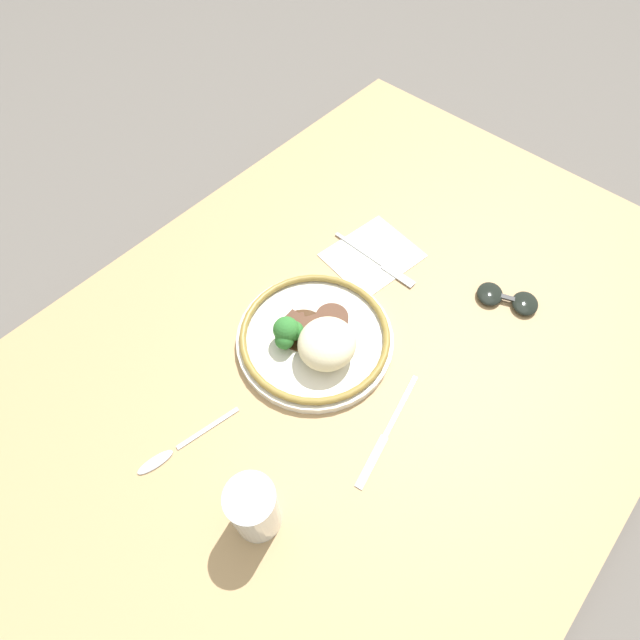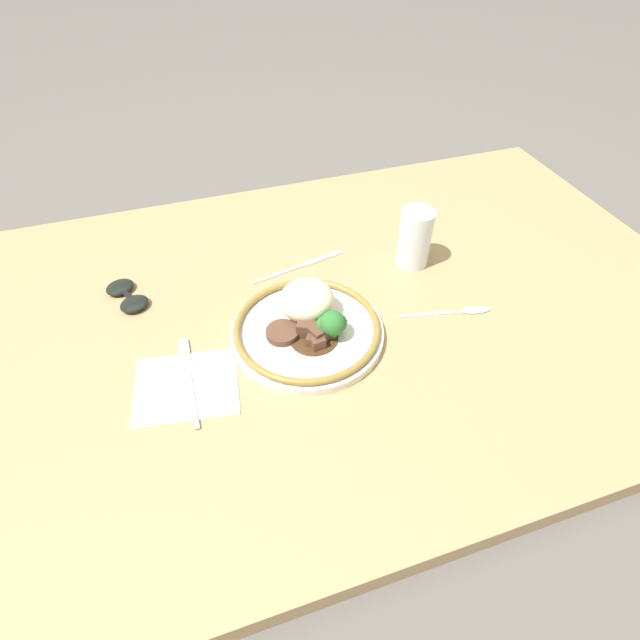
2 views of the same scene
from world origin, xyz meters
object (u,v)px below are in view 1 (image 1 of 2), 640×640
Objects in this scene: juice_glass at (255,510)px; fork at (381,264)px; knife at (386,433)px; spoon at (169,453)px; plate at (316,338)px; sunglasses at (507,299)px.

fork is (-0.47, -0.15, -0.05)m from juice_glass.
spoon reaches higher than knife.
plate is 0.29m from spoon.
juice_glass is 0.23m from knife.
plate is at bearing -175.68° from spoon.
plate is 1.31× the size of knife.
juice_glass reaches higher than sunglasses.
fork reaches higher than knife.
juice_glass reaches higher than fork.
plate is 0.35m from sunglasses.
sunglasses is (-0.58, 0.23, 0.01)m from spoon.
knife is at bearing 76.61° from plate.
fork is 0.23m from sunglasses.
spoon is (0.24, -0.22, 0.00)m from knife.
fork is 1.11× the size of spoon.
fork is (-0.21, -0.03, -0.02)m from plate.
fork is at bearing -169.65° from spoon.
sunglasses is at bearing 173.35° from juice_glass.
juice_glass reaches higher than plate.
plate is 1.40× the size of fork.
fork is 0.50m from spoon.
fork is at bearing -161.86° from juice_glass.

